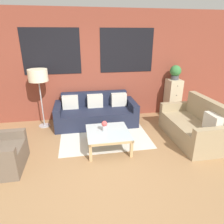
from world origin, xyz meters
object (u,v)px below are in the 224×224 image
floor_lamp (38,77)px  potted_plant (175,72)px  settee_vintage (193,127)px  couch_dark (96,113)px  flower_vase (104,125)px  coffee_table (108,134)px  drawer_cabinet (172,98)px

floor_lamp → potted_plant: 3.53m
settee_vintage → floor_lamp: size_ratio=1.11×
couch_dark → flower_vase: couch_dark is taller
coffee_table → floor_lamp: (-1.44, 1.34, 0.94)m
couch_dark → coffee_table: size_ratio=2.41×
settee_vintage → floor_lamp: 3.71m
couch_dark → drawer_cabinet: (2.20, 0.20, 0.24)m
floor_lamp → drawer_cabinet: size_ratio=1.39×
settee_vintage → drawer_cabinet: drawer_cabinet is taller
couch_dark → drawer_cabinet: bearing=5.2°
coffee_table → drawer_cabinet: (2.09, 1.48, 0.20)m
settee_vintage → flower_vase: (-1.97, 0.01, 0.19)m
coffee_table → potted_plant: 2.72m
floor_lamp → coffee_table: bearing=-42.9°
coffee_table → drawer_cabinet: bearing=35.3°
drawer_cabinet → flower_vase: 2.59m
floor_lamp → drawer_cabinet: 3.61m
potted_plant → settee_vintage: bearing=-97.3°
settee_vintage → drawer_cabinet: bearing=82.7°
coffee_table → floor_lamp: bearing=137.1°
coffee_table → drawer_cabinet: size_ratio=0.82×
settee_vintage → potted_plant: bearing=82.7°
drawer_cabinet → flower_vase: bearing=-146.3°
floor_lamp → flower_vase: 2.03m
couch_dark → flower_vase: 1.25m
settee_vintage → drawer_cabinet: (0.18, 1.44, 0.21)m
coffee_table → flower_vase: 0.20m
coffee_table → flower_vase: (-0.06, 0.04, 0.18)m
settee_vintage → potted_plant: 1.73m
couch_dark → potted_plant: bearing=5.2°
drawer_cabinet → potted_plant: size_ratio=2.68×
couch_dark → coffee_table: couch_dark is taller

